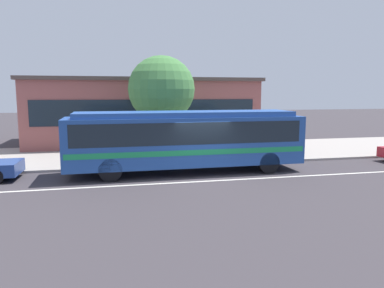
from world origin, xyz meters
TOP-DOWN VIEW (x-y plane):
  - ground_plane at (0.00, 0.00)m, footprint 120.00×120.00m
  - sidewalk_slab at (0.00, 6.54)m, footprint 60.00×8.00m
  - lane_stripe_center at (0.00, -0.80)m, footprint 56.00×0.16m
  - transit_bus at (-0.51, 1.19)m, footprint 11.03×2.62m
  - pedestrian_waiting_near_sign at (-1.88, 4.13)m, footprint 0.39×0.39m
  - bus_stop_sign at (3.69, 3.16)m, footprint 0.11×0.44m
  - street_tree_near_stop at (-1.03, 5.60)m, footprint 3.83×3.83m
  - station_building at (-1.56, 12.83)m, footprint 16.19×9.13m

SIDE VIEW (x-z plane):
  - ground_plane at x=0.00m, z-range 0.00..0.00m
  - lane_stripe_center at x=0.00m, z-range 0.00..0.01m
  - sidewalk_slab at x=0.00m, z-range 0.00..0.12m
  - pedestrian_waiting_near_sign at x=-1.88m, z-range 0.27..2.02m
  - bus_stop_sign at x=3.69m, z-range 0.46..2.83m
  - transit_bus at x=-0.51m, z-range 0.24..3.13m
  - station_building at x=-1.56m, z-range 0.01..4.79m
  - street_tree_near_stop at x=-1.03m, z-range 1.07..6.82m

